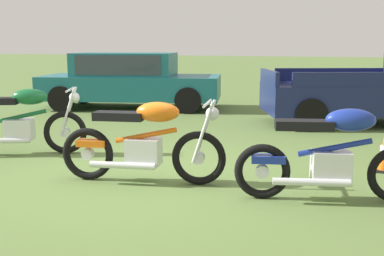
# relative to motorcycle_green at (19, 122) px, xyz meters

# --- Properties ---
(ground_plane) EXTENTS (120.00, 120.00, 0.00)m
(ground_plane) POSITION_rel_motorcycle_green_xyz_m (2.33, -0.37, -0.49)
(ground_plane) COLOR #567038
(motorcycle_green) EXTENTS (1.89, 1.13, 1.02)m
(motorcycle_green) POSITION_rel_motorcycle_green_xyz_m (0.00, 0.00, 0.00)
(motorcycle_green) COLOR black
(motorcycle_green) RESTS_ON ground
(motorcycle_orange) EXTENTS (2.01, 0.80, 1.02)m
(motorcycle_orange) POSITION_rel_motorcycle_green_xyz_m (2.45, -0.69, -0.00)
(motorcycle_orange) COLOR black
(motorcycle_orange) RESTS_ON ground
(motorcycle_blue) EXTENTS (1.96, 0.88, 1.02)m
(motorcycle_blue) POSITION_rel_motorcycle_green_xyz_m (4.63, -0.60, 0.00)
(motorcycle_blue) COLOR black
(motorcycle_blue) RESTS_ON ground
(car_teal) EXTENTS (4.87, 2.96, 1.43)m
(car_teal) POSITION_rel_motorcycle_green_xyz_m (-1.06, 5.40, 0.31)
(car_teal) COLOR #19606B
(car_teal) RESTS_ON ground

